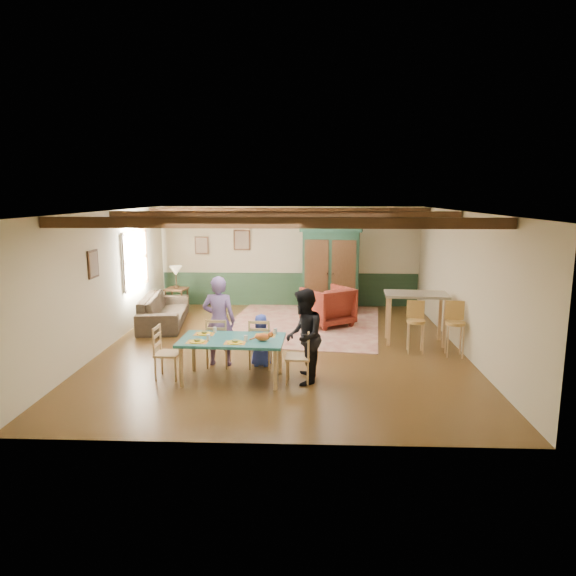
{
  "coord_description": "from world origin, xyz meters",
  "views": [
    {
      "loc": [
        0.51,
        -9.85,
        3.03
      ],
      "look_at": [
        0.1,
        0.36,
        1.15
      ],
      "focal_mm": 32.0,
      "sensor_mm": 36.0,
      "label": 1
    }
  ],
  "objects_px": {
    "dining_chair_far_left": "(219,342)",
    "dining_chair_end_right": "(298,356)",
    "dining_table": "(232,360)",
    "person_man": "(219,321)",
    "counter_table": "(415,318)",
    "bar_stool_left": "(416,327)",
    "person_child": "(261,340)",
    "sofa": "(164,310)",
    "dining_chair_far_right": "(261,343)",
    "person_woman": "(304,336)",
    "table_lamp": "(176,277)",
    "bar_stool_right": "(455,330)",
    "dining_chair_end_left": "(168,352)",
    "armchair": "(328,306)",
    "armoire": "(331,270)",
    "cat": "(263,336)",
    "end_table": "(177,300)"
  },
  "relations": [
    {
      "from": "dining_chair_far_left",
      "to": "dining_chair_end_right",
      "type": "xyz_separation_m",
      "value": [
        1.42,
        -0.74,
        0.0
      ]
    },
    {
      "from": "dining_table",
      "to": "person_man",
      "type": "bearing_deg",
      "value": 114.15
    },
    {
      "from": "counter_table",
      "to": "bar_stool_left",
      "type": "distance_m",
      "value": 0.67
    },
    {
      "from": "person_child",
      "to": "sofa",
      "type": "height_order",
      "value": "person_child"
    },
    {
      "from": "dining_table",
      "to": "person_child",
      "type": "bearing_deg",
      "value": 61.02
    },
    {
      "from": "dining_chair_far_right",
      "to": "person_woman",
      "type": "bearing_deg",
      "value": 139.73
    },
    {
      "from": "dining_table",
      "to": "sofa",
      "type": "relative_size",
      "value": 0.72
    },
    {
      "from": "sofa",
      "to": "table_lamp",
      "type": "distance_m",
      "value": 1.4
    },
    {
      "from": "person_child",
      "to": "bar_stool_right",
      "type": "distance_m",
      "value": 3.66
    },
    {
      "from": "table_lamp",
      "to": "counter_table",
      "type": "bearing_deg",
      "value": -24.8
    },
    {
      "from": "bar_stool_left",
      "to": "dining_table",
      "type": "bearing_deg",
      "value": -147.66
    },
    {
      "from": "dining_chair_far_right",
      "to": "dining_chair_end_left",
      "type": "bearing_deg",
      "value": 24.92
    },
    {
      "from": "armchair",
      "to": "bar_stool_left",
      "type": "bearing_deg",
      "value": 94.47
    },
    {
      "from": "bar_stool_left",
      "to": "armchair",
      "type": "bearing_deg",
      "value": 134.43
    },
    {
      "from": "sofa",
      "to": "dining_table",
      "type": "bearing_deg",
      "value": -156.58
    },
    {
      "from": "dining_table",
      "to": "armoire",
      "type": "height_order",
      "value": "armoire"
    },
    {
      "from": "person_woman",
      "to": "cat",
      "type": "xyz_separation_m",
      "value": [
        -0.66,
        -0.07,
        0.01
      ]
    },
    {
      "from": "person_woman",
      "to": "end_table",
      "type": "bearing_deg",
      "value": -143.46
    },
    {
      "from": "end_table",
      "to": "counter_table",
      "type": "height_order",
      "value": "counter_table"
    },
    {
      "from": "dining_chair_far_right",
      "to": "person_child",
      "type": "bearing_deg",
      "value": -90.0
    },
    {
      "from": "dining_chair_end_left",
      "to": "bar_stool_right",
      "type": "bearing_deg",
      "value": -72.3
    },
    {
      "from": "dining_chair_end_left",
      "to": "armchair",
      "type": "relative_size",
      "value": 0.89
    },
    {
      "from": "person_man",
      "to": "sofa",
      "type": "height_order",
      "value": "person_man"
    },
    {
      "from": "person_child",
      "to": "armchair",
      "type": "distance_m",
      "value": 3.21
    },
    {
      "from": "dining_chair_end_right",
      "to": "cat",
      "type": "distance_m",
      "value": 0.66
    },
    {
      "from": "armchair",
      "to": "counter_table",
      "type": "height_order",
      "value": "counter_table"
    },
    {
      "from": "dining_chair_end_right",
      "to": "bar_stool_left",
      "type": "bearing_deg",
      "value": 129.45
    },
    {
      "from": "armoire",
      "to": "bar_stool_right",
      "type": "height_order",
      "value": "armoire"
    },
    {
      "from": "dining_table",
      "to": "dining_chair_far_right",
      "type": "xyz_separation_m",
      "value": [
        0.4,
        0.66,
        0.09
      ]
    },
    {
      "from": "dining_chair_end_left",
      "to": "end_table",
      "type": "xyz_separation_m",
      "value": [
        -1.09,
        4.84,
        -0.13
      ]
    },
    {
      "from": "sofa",
      "to": "bar_stool_right",
      "type": "distance_m",
      "value": 6.52
    },
    {
      "from": "person_man",
      "to": "sofa",
      "type": "distance_m",
      "value": 3.39
    },
    {
      "from": "bar_stool_right",
      "to": "bar_stool_left",
      "type": "bearing_deg",
      "value": 169.92
    },
    {
      "from": "person_child",
      "to": "counter_table",
      "type": "bearing_deg",
      "value": -150.28
    },
    {
      "from": "person_child",
      "to": "cat",
      "type": "bearing_deg",
      "value": 99.46
    },
    {
      "from": "armchair",
      "to": "end_table",
      "type": "relative_size",
      "value": 1.6
    },
    {
      "from": "dining_chair_far_left",
      "to": "end_table",
      "type": "relative_size",
      "value": 1.41
    },
    {
      "from": "cat",
      "to": "bar_stool_right",
      "type": "height_order",
      "value": "bar_stool_right"
    },
    {
      "from": "person_man",
      "to": "person_woman",
      "type": "distance_m",
      "value": 1.72
    },
    {
      "from": "person_man",
      "to": "end_table",
      "type": "distance_m",
      "value": 4.53
    },
    {
      "from": "dining_table",
      "to": "cat",
      "type": "xyz_separation_m",
      "value": [
        0.51,
        -0.12,
        0.44
      ]
    },
    {
      "from": "dining_table",
      "to": "person_man",
      "type": "xyz_separation_m",
      "value": [
        -0.34,
        0.76,
        0.46
      ]
    },
    {
      "from": "end_table",
      "to": "person_woman",
      "type": "bearing_deg",
      "value": -55.88
    },
    {
      "from": "person_woman",
      "to": "person_child",
      "type": "distance_m",
      "value": 1.13
    },
    {
      "from": "bar_stool_right",
      "to": "end_table",
      "type": "bearing_deg",
      "value": 157.35
    },
    {
      "from": "person_woman",
      "to": "counter_table",
      "type": "height_order",
      "value": "person_woman"
    },
    {
      "from": "dining_chair_far_right",
      "to": "dining_chair_end_right",
      "type": "height_order",
      "value": "same"
    },
    {
      "from": "dining_chair_far_left",
      "to": "counter_table",
      "type": "xyz_separation_m",
      "value": [
        3.78,
        1.6,
        0.08
      ]
    },
    {
      "from": "sofa",
      "to": "dining_chair_end_right",
      "type": "bearing_deg",
      "value": -145.91
    },
    {
      "from": "dining_chair_end_right",
      "to": "armoire",
      "type": "relative_size",
      "value": 0.41
    }
  ]
}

